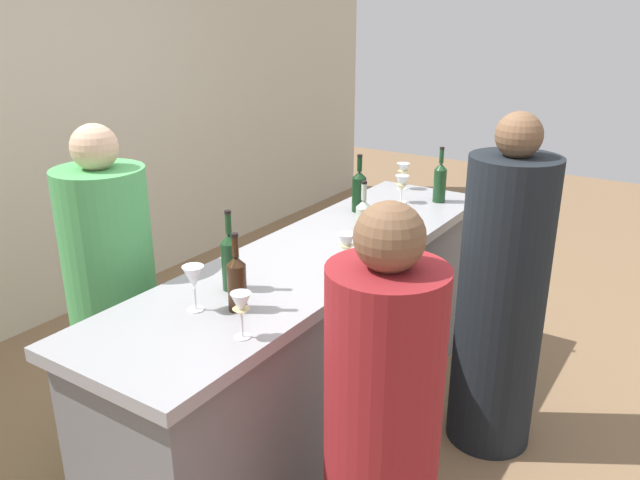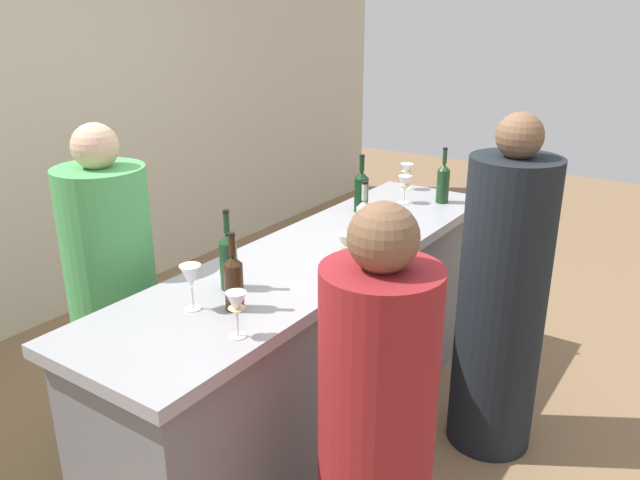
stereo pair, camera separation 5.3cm
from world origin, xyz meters
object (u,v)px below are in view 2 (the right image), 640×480
Objects in this scene: person_center_guest at (501,303)px; wine_bottle_center_clear_pale at (364,221)px; wine_glass_near_left at (236,306)px; person_left_guest at (376,434)px; wine_bottle_second_right_dark_green at (361,190)px; wine_glass_near_center at (345,246)px; wine_bottle_rightmost_olive_green at (443,182)px; wine_bottle_leftmost_amber_brown at (234,281)px; wine_glass_far_center at (407,171)px; person_right_guest at (116,313)px; wine_bottle_second_left_olive_green at (228,259)px; wine_glass_near_right at (405,185)px; wine_glass_far_left at (191,277)px.

wine_bottle_center_clear_pale is at bearing 1.70° from person_center_guest.
person_left_guest is (0.14, -0.46, -0.40)m from wine_glass_near_left.
wine_bottle_second_right_dark_green is 0.82m from wine_glass_near_center.
wine_bottle_rightmost_olive_green reaches higher than wine_glass_near_left.
wine_glass_near_center is (0.54, -0.13, -0.01)m from wine_bottle_leftmost_amber_brown.
wine_bottle_second_right_dark_green is 0.20× the size of person_center_guest.
person_left_guest reaches higher than wine_glass_far_center.
person_right_guest is at bearing 120.93° from wine_glass_near_center.
person_left_guest reaches higher than wine_bottle_second_right_dark_green.
wine_glass_near_left is at bearing -169.13° from wine_glass_far_center.
person_center_guest is at bearing -31.75° from wine_bottle_leftmost_amber_brown.
wine_bottle_second_left_olive_green is at bearing 7.00° from person_right_guest.
person_right_guest is (-0.52, 0.87, -0.34)m from wine_glass_near_center.
person_right_guest reaches higher than wine_bottle_rightmost_olive_green.
wine_glass_near_left is at bearing -171.51° from wine_glass_near_right.
person_right_guest reaches higher than wine_bottle_second_left_olive_green.
wine_bottle_leftmost_amber_brown is 1.88× the size of wine_glass_near_center.
wine_bottle_rightmost_olive_green is 2.00× the size of wine_glass_near_right.
wine_bottle_center_clear_pale is 1.94× the size of wine_glass_near_center.
wine_bottle_second_right_dark_green is 0.20× the size of person_right_guest.
wine_bottle_leftmost_amber_brown is at bearing 40.34° from person_center_guest.
wine_bottle_center_clear_pale is 0.20× the size of person_right_guest.
wine_glass_near_center is (0.42, -0.27, -0.02)m from wine_bottle_second_left_olive_green.
wine_bottle_second_right_dark_green reaches higher than wine_glass_near_right.
wine_bottle_second_left_olive_green is 1.03× the size of wine_bottle_second_right_dark_green.
person_center_guest is 1.73m from person_right_guest.
wine_glass_near_right is (-0.13, 0.17, -0.02)m from wine_bottle_rightmost_olive_green.
wine_bottle_center_clear_pale reaches higher than wine_glass_far_center.
wine_bottle_second_left_olive_green is 2.03× the size of wine_glass_far_center.
wine_bottle_second_right_dark_green is at bearing 14.69° from wine_glass_near_left.
wine_glass_near_center is 0.10× the size of person_center_guest.
wine_glass_far_center is at bearing 24.98° from wine_glass_near_right.
wine_bottle_second_left_olive_green is at bearing 172.52° from wine_bottle_rightmost_olive_green.
wine_glass_near_center is 0.11× the size of person_left_guest.
person_center_guest is at bearing -22.71° from wine_glass_near_left.
wine_bottle_second_left_olive_green is 0.21× the size of person_right_guest.
wine_bottle_rightmost_olive_green is (1.67, -0.07, 0.01)m from wine_bottle_leftmost_amber_brown.
wine_glass_near_left is 1.35m from person_center_guest.
wine_glass_far_left is 1.42m from person_center_guest.
wine_glass_near_right is (1.70, 0.25, -0.01)m from wine_glass_near_left.
wine_bottle_second_left_olive_green is 0.40m from wine_glass_near_left.
wine_bottle_second_right_dark_green is 0.99× the size of wine_bottle_rightmost_olive_green.
wine_glass_near_right is at bearing -47.60° from person_left_guest.
wine_glass_near_left is 0.95× the size of wine_glass_far_left.
wine_glass_far_left is at bearing -176.89° from wine_glass_far_center.
wine_bottle_leftmost_amber_brown is 0.19× the size of person_center_guest.
wine_bottle_rightmost_olive_green is at bearing -114.37° from wine_glass_far_center.
wine_glass_near_center is at bearing -22.49° from wine_glass_far_left.
wine_bottle_rightmost_olive_green is at bearing -64.65° from person_center_guest.
wine_glass_far_left reaches higher than wine_glass_far_center.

